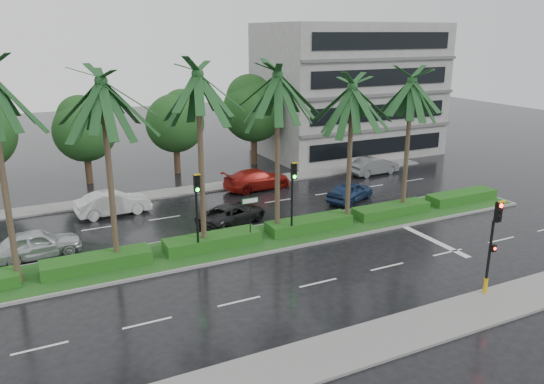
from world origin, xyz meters
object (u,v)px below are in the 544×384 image
street_sign (250,209)px  car_white (113,203)px  car_darkgrey (232,214)px  car_blue (350,191)px  car_grey (374,166)px  signal_median_left (197,202)px  signal_near (493,243)px  car_red (257,179)px  car_silver (37,244)px

street_sign → car_white: street_sign is taller
street_sign → car_darkgrey: bearing=83.1°
car_darkgrey → car_blue: 9.02m
car_white → car_grey: car_white is taller
car_grey → signal_median_left: bearing=113.4°
signal_median_left → car_white: 9.49m
car_white → car_blue: 15.76m
signal_near → car_blue: (2.44, 14.16, -1.81)m
street_sign → car_white: (-5.71, 8.64, -1.36)m
signal_median_left → car_grey: signal_median_left is taller
signal_near → car_white: size_ratio=0.94×
signal_near → car_white: 22.52m
signal_near → street_sign: 12.11m
street_sign → car_red: (4.94, 9.80, -1.38)m
street_sign → car_red: street_sign is taller
car_blue → signal_near: bearing=145.8°
car_white → car_blue: car_white is taller
signal_near → signal_median_left: bearing=135.9°
signal_median_left → car_silver: 8.66m
signal_median_left → car_blue: bearing=19.8°
car_blue → car_grey: (5.82, 5.10, 0.01)m
car_silver → car_grey: size_ratio=1.01×
car_red → car_blue: size_ratio=1.26×
car_silver → car_white: (4.79, 5.12, 0.02)m
car_white → car_red: car_white is taller
car_blue → street_sign: bearing=90.1°
signal_near → street_sign: size_ratio=1.68×
car_white → car_darkgrey: car_white is taller
car_white → car_red: (10.65, 1.17, -0.01)m
car_white → car_darkgrey: size_ratio=1.00×
street_sign → car_grey: 17.98m
car_red → car_grey: car_red is taller
signal_median_left → car_grey: bearing=27.7°
car_silver → car_white: bearing=-47.1°
street_sign → car_darkgrey: size_ratio=0.56×
car_silver → car_darkgrey: (10.94, 0.15, -0.10)m
signal_near → car_darkgrey: signal_near is taller
car_darkgrey → car_red: 7.61m
car_grey → car_red: bearing=83.5°
street_sign → car_grey: (15.26, 9.39, -1.41)m
car_grey → car_white: bearing=87.8°
signal_near → car_red: signal_near is taller
car_white → car_red: size_ratio=0.90×
car_blue → car_silver: bearing=67.8°
car_white → signal_median_left: bearing=-165.9°
street_sign → car_grey: street_sign is taller
car_red → car_blue: (4.50, -5.51, -0.05)m
signal_median_left → car_darkgrey: bearing=48.2°
signal_median_left → car_grey: size_ratio=1.01×
signal_near → car_white: bearing=124.5°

